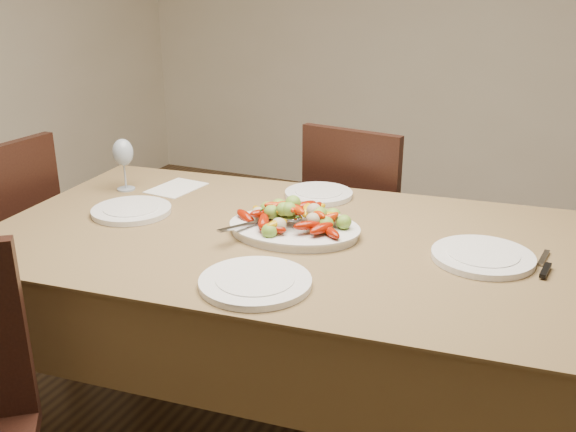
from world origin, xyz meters
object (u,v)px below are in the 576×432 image
at_px(plate_far, 319,194).
at_px(plate_right, 483,257).
at_px(dining_table, 288,342).
at_px(chair_far, 368,229).
at_px(plate_left, 132,211).
at_px(plate_near, 255,282).
at_px(serving_platter, 294,230).
at_px(wine_glass, 124,163).

bearing_deg(plate_far, plate_right, -27.85).
height_order(dining_table, chair_far, chair_far).
height_order(dining_table, plate_right, plate_right).
bearing_deg(plate_left, plate_near, -26.69).
xyz_separation_m(dining_table, plate_right, (0.57, 0.05, 0.39)).
bearing_deg(dining_table, serving_platter, 45.79).
bearing_deg(wine_glass, dining_table, -12.55).
height_order(plate_far, wine_glass, wine_glass).
xyz_separation_m(plate_far, wine_glass, (-0.69, -0.22, 0.09)).
relative_size(chair_far, plate_far, 3.89).
xyz_separation_m(dining_table, plate_far, (-0.05, 0.38, 0.39)).
relative_size(dining_table, plate_left, 6.97).
distance_m(plate_far, wine_glass, 0.73).
bearing_deg(plate_near, plate_far, 98.79).
xyz_separation_m(chair_far, plate_left, (-0.57, -0.88, 0.29)).
relative_size(plate_right, wine_glass, 1.39).
height_order(plate_left, wine_glass, wine_glass).
bearing_deg(plate_left, plate_right, 4.58).
bearing_deg(plate_left, wine_glass, 131.22).
xyz_separation_m(chair_far, plate_near, (0.06, -1.19, 0.29)).
xyz_separation_m(plate_far, plate_near, (0.11, -0.73, 0.00)).
distance_m(plate_right, plate_near, 0.65).
relative_size(chair_far, plate_left, 3.60).
bearing_deg(plate_far, plate_near, -81.21).
height_order(chair_far, serving_platter, chair_far).
distance_m(chair_far, plate_left, 1.08).
bearing_deg(plate_right, dining_table, -174.74).
height_order(chair_far, wine_glass, wine_glass).
height_order(dining_table, wine_glass, wine_glass).
relative_size(serving_platter, wine_glass, 1.94).
relative_size(serving_platter, plate_near, 1.36).
bearing_deg(plate_near, chair_far, 92.72).
distance_m(plate_left, plate_near, 0.70).
bearing_deg(plate_right, serving_platter, -176.10).
distance_m(serving_platter, plate_near, 0.37).
bearing_deg(plate_near, serving_platter, 97.81).
xyz_separation_m(chair_far, plate_right, (0.57, -0.79, 0.29)).
bearing_deg(chair_far, plate_far, 91.86).
bearing_deg(serving_platter, dining_table, -134.21).
relative_size(plate_left, wine_glass, 1.29).
distance_m(serving_platter, plate_left, 0.57).
bearing_deg(wine_glass, plate_far, 17.67).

